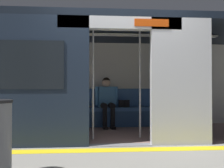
% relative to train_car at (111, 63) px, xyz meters
% --- Properties ---
extents(ground_plane, '(60.00, 60.00, 0.00)m').
position_rel_train_car_xyz_m(ground_plane, '(-0.07, 1.10, -1.45)').
color(ground_plane, gray).
extents(platform_edge_strip, '(8.00, 0.24, 0.01)m').
position_rel_train_car_xyz_m(platform_edge_strip, '(-0.07, 1.40, -1.44)').
color(platform_edge_strip, yellow).
rests_on(platform_edge_strip, ground_plane).
extents(train_car, '(6.40, 2.52, 2.20)m').
position_rel_train_car_xyz_m(train_car, '(0.00, 0.00, 0.00)').
color(train_car, silver).
rests_on(train_car, ground_plane).
extents(bench_seat, '(2.44, 0.44, 0.46)m').
position_rel_train_car_xyz_m(bench_seat, '(-0.07, -0.91, -1.09)').
color(bench_seat, '#38609E').
rests_on(bench_seat, ground_plane).
extents(person_seated, '(0.55, 0.70, 1.19)m').
position_rel_train_car_xyz_m(person_seated, '(0.04, -0.85, -0.76)').
color(person_seated, '#4C8CC6').
rests_on(person_seated, ground_plane).
extents(handbag, '(0.26, 0.15, 0.17)m').
position_rel_train_car_xyz_m(handbag, '(-0.39, -0.94, -0.90)').
color(handbag, black).
rests_on(handbag, bench_seat).
extents(book, '(0.18, 0.24, 0.03)m').
position_rel_train_car_xyz_m(book, '(0.49, -1.00, -0.97)').
color(book, silver).
rests_on(book, bench_seat).
extents(grab_pole_door, '(0.04, 0.04, 2.06)m').
position_rel_train_car_xyz_m(grab_pole_door, '(0.37, 0.61, -0.42)').
color(grab_pole_door, silver).
rests_on(grab_pole_door, ground_plane).
extents(grab_pole_far, '(0.04, 0.04, 2.06)m').
position_rel_train_car_xyz_m(grab_pole_far, '(-0.51, 0.50, -0.42)').
color(grab_pole_far, silver).
rests_on(grab_pole_far, ground_plane).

